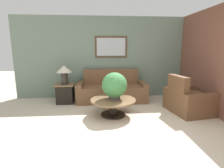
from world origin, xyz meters
The scene contains 9 objects.
ground_plane centered at (0.00, 0.00, 0.00)m, with size 20.00×20.00×0.00m, color beige.
wall_back centered at (0.00, 2.78, 1.31)m, with size 6.44×0.09×2.60m.
wall_right centered at (2.25, 1.38, 1.30)m, with size 0.06×4.76×2.60m.
couch_main centered at (-0.16, 2.29, 0.31)m, with size 2.11×0.85×0.95m.
armchair centered at (1.69, 1.11, 0.31)m, with size 1.01×1.17×0.95m.
coffee_table centered at (-0.22, 1.05, 0.29)m, with size 1.08×1.08×0.40m.
side_table centered at (-1.55, 2.18, 0.29)m, with size 0.56×0.56×0.57m.
table_lamp centered at (-1.55, 2.18, 0.95)m, with size 0.45×0.45×0.55m.
potted_plant_on_table centered at (-0.18, 1.06, 0.74)m, with size 0.60×0.60×0.65m.
Camera 1 is at (-0.57, -2.97, 1.60)m, focal length 28.00 mm.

